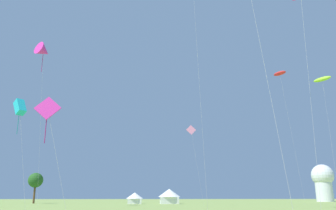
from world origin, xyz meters
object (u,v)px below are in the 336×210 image
(kite_pink_diamond, at_px, (191,131))
(kite_red_parafoil, at_px, (280,74))
(kite_magenta_delta, at_px, (43,51))
(observatory_dome, at_px, (323,181))
(kite_magenta_diamond, at_px, (48,110))
(festival_tent_center, at_px, (135,198))
(kite_lime_parafoil, at_px, (322,79))
(tree_distant_right, at_px, (36,180))
(festival_tent_right, at_px, (169,196))
(kite_cyan_box, at_px, (20,107))

(kite_pink_diamond, relative_size, kite_red_parafoil, 0.55)
(kite_red_parafoil, bearing_deg, kite_magenta_delta, -175.47)
(kite_pink_diamond, relative_size, observatory_dome, 1.28)
(kite_magenta_diamond, distance_m, festival_tent_center, 50.58)
(kite_red_parafoil, bearing_deg, kite_lime_parafoil, -62.63)
(kite_pink_diamond, relative_size, kite_lime_parafoil, 0.64)
(kite_pink_diamond, bearing_deg, kite_magenta_delta, -176.59)
(kite_magenta_delta, distance_m, tree_distant_right, 33.22)
(festival_tent_right, distance_m, observatory_dome, 53.72)
(kite_lime_parafoil, relative_size, festival_tent_center, 5.96)
(festival_tent_center, distance_m, festival_tent_right, 7.39)
(kite_cyan_box, bearing_deg, observatory_dome, 42.98)
(kite_magenta_diamond, distance_m, kite_red_parafoil, 51.92)
(kite_magenta_diamond, xyz_separation_m, observatory_dome, (61.19, 73.89, -1.83))
(kite_magenta_diamond, xyz_separation_m, kite_lime_parafoil, (37.94, 27.69, 13.18))
(kite_lime_parafoil, distance_m, tree_distant_right, 63.93)
(kite_lime_parafoil, height_order, observatory_dome, kite_lime_parafoil)
(kite_pink_diamond, height_order, festival_tent_right, kite_pink_diamond)
(kite_magenta_diamond, height_order, festival_tent_center, kite_magenta_diamond)
(kite_magenta_diamond, bearing_deg, tree_distant_right, 106.56)
(kite_red_parafoil, height_order, kite_lime_parafoil, kite_red_parafoil)
(kite_pink_diamond, bearing_deg, kite_lime_parafoil, -14.82)
(kite_magenta_delta, xyz_separation_m, kite_lime_parafoil, (48.45, -4.25, -5.43))
(kite_magenta_delta, relative_size, kite_red_parafoil, 1.10)
(kite_magenta_delta, xyz_separation_m, festival_tent_center, (16.50, 17.86, -25.16))
(kite_cyan_box, height_order, festival_tent_center, kite_cyan_box)
(festival_tent_right, bearing_deg, kite_red_parafoil, -34.90)
(festival_tent_right, height_order, observatory_dome, observatory_dome)
(kite_magenta_delta, distance_m, kite_lime_parafoil, 48.94)
(kite_lime_parafoil, relative_size, tree_distant_right, 3.18)
(kite_red_parafoil, bearing_deg, festival_tent_right, 145.10)
(kite_magenta_diamond, height_order, tree_distant_right, kite_magenta_diamond)
(festival_tent_right, bearing_deg, observatory_dome, 26.75)
(kite_red_parafoil, bearing_deg, kite_pink_diamond, -173.82)
(kite_magenta_diamond, xyz_separation_m, tree_distant_right, (-16.82, 56.55, -2.77))
(tree_distant_right, bearing_deg, festival_tent_right, -12.62)
(kite_magenta_delta, distance_m, festival_tent_right, 38.74)
(festival_tent_center, bearing_deg, kite_cyan_box, -107.35)
(observatory_dome, bearing_deg, kite_red_parafoil, -125.36)
(festival_tent_center, bearing_deg, tree_distant_right, 163.49)
(kite_magenta_delta, relative_size, kite_lime_parafoil, 1.29)
(kite_pink_diamond, distance_m, kite_magenta_diamond, 37.42)
(kite_magenta_delta, xyz_separation_m, festival_tent_right, (23.87, 17.86, -24.74))
(kite_red_parafoil, relative_size, festival_tent_right, 5.28)
(observatory_dome, bearing_deg, kite_magenta_delta, -149.66)
(kite_red_parafoil, height_order, observatory_dome, kite_red_parafoil)
(kite_cyan_box, bearing_deg, festival_tent_right, 63.27)
(kite_magenta_diamond, distance_m, kite_lime_parafoil, 48.78)
(kite_magenta_delta, xyz_separation_m, kite_red_parafoil, (44.42, 3.52, -1.66))
(kite_magenta_diamond, relative_size, kite_cyan_box, 0.76)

